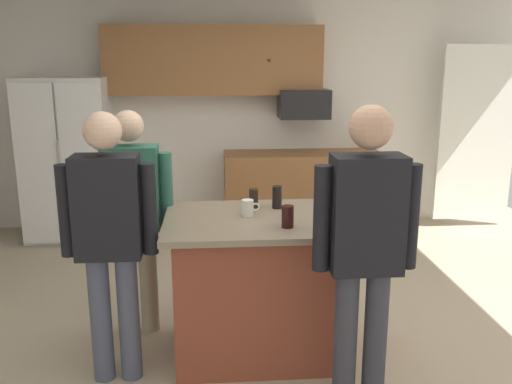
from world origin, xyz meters
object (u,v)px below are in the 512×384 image
object	(u,v)px
person_host_foreground	(133,209)
glass_stout_tall	(277,197)
person_guest_right	(109,232)
microwave_over_range	(304,104)
glass_dark_ale	(254,198)
mug_blue_stoneware	(248,208)
glass_short_whisky	(325,218)
kitchen_island	(260,285)
tumbler_amber	(288,217)
person_elder_center	(365,242)
refrigerator	(69,159)

from	to	relation	value
person_host_foreground	glass_stout_tall	size ratio (longest dim) A/B	10.40
person_guest_right	microwave_over_range	bearing A→B (deg)	45.54
microwave_over_range	glass_dark_ale	bearing A→B (deg)	-106.67
person_guest_right	mug_blue_stoneware	xyz separation A→B (m)	(0.84, 0.30, 0.04)
glass_stout_tall	glass_short_whisky	xyz separation A→B (m)	(0.24, -0.48, -0.01)
kitchen_island	tumbler_amber	xyz separation A→B (m)	(0.15, -0.22, 0.54)
glass_dark_ale	glass_short_whisky	distance (m)	0.64
glass_stout_tall	tumbler_amber	bearing A→B (deg)	-88.09
microwave_over_range	glass_dark_ale	size ratio (longest dim) A/B	4.21
glass_dark_ale	glass_short_whisky	bearing A→B (deg)	-51.77
microwave_over_range	glass_short_whisky	distance (m)	3.07
glass_stout_tall	person_elder_center	bearing A→B (deg)	-67.51
person_host_foreground	mug_blue_stoneware	size ratio (longest dim) A/B	13.34
mug_blue_stoneware	glass_short_whisky	bearing A→B (deg)	-34.03
microwave_over_range	person_elder_center	size ratio (longest dim) A/B	0.32
microwave_over_range	kitchen_island	world-z (taller)	microwave_over_range
refrigerator	glass_stout_tall	world-z (taller)	refrigerator
refrigerator	microwave_over_range	distance (m)	2.66
microwave_over_range	glass_short_whisky	xyz separation A→B (m)	(-0.35, -3.02, -0.43)
person_guest_right	glass_short_whisky	bearing A→B (deg)	-16.00
person_elder_center	glass_stout_tall	bearing A→B (deg)	-14.30
person_host_foreground	tumbler_amber	bearing A→B (deg)	-7.18
tumbler_amber	glass_short_whisky	xyz separation A→B (m)	(0.23, -0.04, -0.00)
glass_stout_tall	glass_dark_ale	bearing A→B (deg)	170.12
person_guest_right	refrigerator	bearing A→B (deg)	92.35
microwave_over_range	person_elder_center	distance (m)	3.47
tumbler_amber	glass_dark_ale	distance (m)	0.50
person_guest_right	glass_short_whisky	world-z (taller)	person_guest_right
refrigerator	mug_blue_stoneware	xyz separation A→B (m)	(1.79, -2.60, 0.13)
glass_short_whisky	mug_blue_stoneware	bearing A→B (deg)	145.97
tumbler_amber	refrigerator	bearing A→B (deg)	125.21
refrigerator	person_elder_center	size ratio (longest dim) A/B	1.01
microwave_over_range	tumbler_amber	world-z (taller)	microwave_over_range
person_elder_center	glass_dark_ale	xyz separation A→B (m)	(-0.53, 0.92, 0.01)
refrigerator	person_host_foreground	distance (m)	2.49
person_host_foreground	glass_dark_ale	bearing A→B (deg)	14.71
glass_short_whisky	microwave_over_range	bearing A→B (deg)	83.31
person_guest_right	glass_dark_ale	bearing A→B (deg)	13.50
microwave_over_range	kitchen_island	distance (m)	3.01
microwave_over_range	glass_short_whisky	size ratio (longest dim) A/B	4.29
person_elder_center	mug_blue_stoneware	bearing A→B (deg)	2.10
refrigerator	person_host_foreground	size ratio (longest dim) A/B	1.08
person_guest_right	person_host_foreground	xyz separation A→B (m)	(0.05, 0.62, -0.03)
microwave_over_range	person_guest_right	size ratio (longest dim) A/B	0.33
person_guest_right	tumbler_amber	size ratio (longest dim) A/B	12.28
person_elder_center	mug_blue_stoneware	xyz separation A→B (m)	(-0.58, 0.72, 0.00)
kitchen_island	tumbler_amber	world-z (taller)	tumbler_amber
glass_dark_ale	glass_stout_tall	bearing A→B (deg)	-9.88
glass_dark_ale	person_elder_center	bearing A→B (deg)	-60.15
kitchen_island	person_guest_right	distance (m)	1.07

